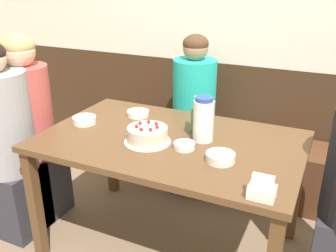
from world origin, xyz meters
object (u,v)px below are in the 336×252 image
(bowl_soup_white, at_px, (220,157))
(bowl_side_dish, at_px, (138,113))
(birthday_cake, at_px, (147,135))
(bowl_sauce_shallow, at_px, (184,146))
(napkin_holder, at_px, (262,190))
(soju_bottle, at_px, (196,115))
(person_teal_shirt, at_px, (31,134))
(water_pitcher, at_px, (204,120))
(bowl_rice_small, at_px, (84,120))
(person_grey_tee, at_px, (194,121))
(glass_water_tall, at_px, (205,120))
(bench_seat, at_px, (214,158))
(person_dark_striped, at_px, (6,147))

(bowl_soup_white, height_order, bowl_side_dish, bowl_soup_white)
(birthday_cake, distance_m, bowl_sauce_shallow, 0.21)
(birthday_cake, height_order, napkin_holder, birthday_cake)
(soju_bottle, height_order, person_teal_shirt, person_teal_shirt)
(water_pitcher, relative_size, bowl_rice_small, 1.74)
(water_pitcher, xyz_separation_m, napkin_holder, (0.41, -0.44, -0.08))
(bowl_soup_white, bearing_deg, person_grey_tee, 118.78)
(birthday_cake, height_order, bowl_rice_small, birthday_cake)
(soju_bottle, bearing_deg, bowl_rice_small, -165.65)
(glass_water_tall, bearing_deg, bench_seat, 100.98)
(birthday_cake, bearing_deg, napkin_holder, -22.74)
(birthday_cake, bearing_deg, water_pitcher, 30.59)
(bowl_soup_white, xyz_separation_m, person_grey_tee, (-0.47, 0.85, -0.20))
(person_teal_shirt, bearing_deg, bowl_sauce_shallow, -1.16)
(person_grey_tee, bearing_deg, water_pitcher, 25.08)
(napkin_holder, bearing_deg, person_teal_shirt, 168.58)
(birthday_cake, relative_size, bowl_side_dish, 1.80)
(glass_water_tall, bearing_deg, person_dark_striped, -153.82)
(bowl_side_dish, height_order, bowl_sauce_shallow, same)
(birthday_cake, relative_size, person_grey_tee, 0.21)
(person_teal_shirt, height_order, person_dark_striped, person_teal_shirt)
(water_pitcher, bearing_deg, person_teal_shirt, -173.97)
(soju_bottle, distance_m, bowl_soup_white, 0.39)
(bench_seat, xyz_separation_m, person_dark_striped, (-0.98, -1.10, 0.38))
(bench_seat, height_order, glass_water_tall, glass_water_tall)
(bench_seat, bearing_deg, bowl_side_dish, -119.33)
(bowl_rice_small, bearing_deg, napkin_holder, -17.51)
(napkin_holder, height_order, bowl_rice_small, napkin_holder)
(bench_seat, height_order, person_teal_shirt, person_teal_shirt)
(bowl_soup_white, bearing_deg, person_dark_striped, -174.51)
(birthday_cake, bearing_deg, bowl_rice_small, 170.38)
(bowl_side_dish, bearing_deg, bench_seat, 60.67)
(glass_water_tall, bearing_deg, soju_bottle, -99.13)
(water_pitcher, bearing_deg, person_dark_striped, -164.07)
(napkin_holder, relative_size, person_grey_tee, 0.09)
(bench_seat, height_order, person_grey_tee, person_grey_tee)
(person_dark_striped, bearing_deg, person_grey_tee, 49.23)
(birthday_cake, relative_size, water_pitcher, 1.03)
(glass_water_tall, xyz_separation_m, person_teal_shirt, (-1.09, -0.33, -0.17))
(bowl_sauce_shallow, bearing_deg, birthday_cake, -177.07)
(soju_bottle, height_order, bowl_sauce_shallow, soju_bottle)
(person_teal_shirt, relative_size, person_dark_striped, 1.02)
(bowl_side_dish, bearing_deg, napkin_holder, -33.71)
(water_pitcher, xyz_separation_m, bowl_rice_small, (-0.74, -0.07, -0.10))
(water_pitcher, xyz_separation_m, bowl_side_dish, (-0.51, 0.18, -0.10))
(birthday_cake, distance_m, person_dark_striped, 0.92)
(napkin_holder, bearing_deg, bowl_side_dish, 146.29)
(birthday_cake, xyz_separation_m, soju_bottle, (0.18, 0.25, 0.06))
(napkin_holder, bearing_deg, person_dark_striped, 176.01)
(water_pitcher, relative_size, bowl_soup_white, 1.73)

